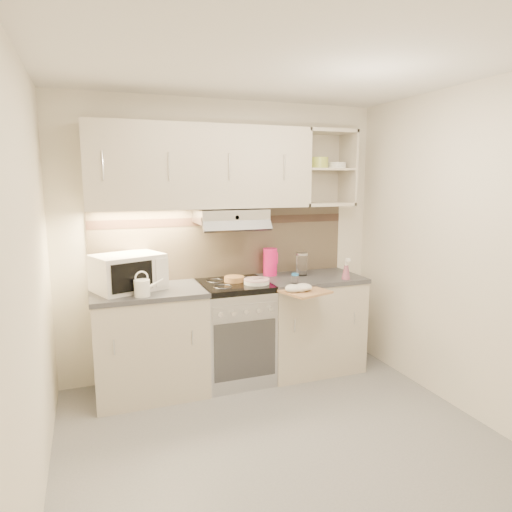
{
  "coord_description": "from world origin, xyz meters",
  "views": [
    {
      "loc": [
        -1.18,
        -2.64,
        1.8
      ],
      "look_at": [
        0.15,
        0.95,
        1.15
      ],
      "focal_mm": 32.0,
      "sensor_mm": 36.0,
      "label": 1
    }
  ],
  "objects_px": {
    "spray_bottle": "(346,270)",
    "cutting_board": "(305,292)",
    "plate_stack": "(257,281)",
    "pink_pitcher": "(270,262)",
    "glass_jar": "(302,264)",
    "microwave": "(128,272)",
    "electric_range": "(235,331)",
    "watering_can": "(143,287)"
  },
  "relations": [
    {
      "from": "spray_bottle",
      "to": "cutting_board",
      "type": "relative_size",
      "value": 0.59
    },
    {
      "from": "spray_bottle",
      "to": "plate_stack",
      "type": "bearing_deg",
      "value": -174.56
    },
    {
      "from": "pink_pitcher",
      "to": "spray_bottle",
      "type": "relative_size",
      "value": 1.25
    },
    {
      "from": "plate_stack",
      "to": "cutting_board",
      "type": "height_order",
      "value": "plate_stack"
    },
    {
      "from": "pink_pitcher",
      "to": "cutting_board",
      "type": "relative_size",
      "value": 0.74
    },
    {
      "from": "plate_stack",
      "to": "cutting_board",
      "type": "bearing_deg",
      "value": -42.59
    },
    {
      "from": "plate_stack",
      "to": "spray_bottle",
      "type": "xyz_separation_m",
      "value": [
        0.83,
        -0.11,
        0.06
      ]
    },
    {
      "from": "pink_pitcher",
      "to": "glass_jar",
      "type": "xyz_separation_m",
      "value": [
        0.28,
        -0.1,
        -0.02
      ]
    },
    {
      "from": "microwave",
      "to": "electric_range",
      "type": "bearing_deg",
      "value": -23.93
    },
    {
      "from": "electric_range",
      "to": "cutting_board",
      "type": "relative_size",
      "value": 2.57
    },
    {
      "from": "microwave",
      "to": "pink_pitcher",
      "type": "relative_size",
      "value": 2.42
    },
    {
      "from": "watering_can",
      "to": "microwave",
      "type": "bearing_deg",
      "value": 103.62
    },
    {
      "from": "electric_range",
      "to": "microwave",
      "type": "relative_size",
      "value": 1.43
    },
    {
      "from": "microwave",
      "to": "pink_pitcher",
      "type": "bearing_deg",
      "value": -15.43
    },
    {
      "from": "pink_pitcher",
      "to": "plate_stack",
      "type": "bearing_deg",
      "value": -134.91
    },
    {
      "from": "electric_range",
      "to": "plate_stack",
      "type": "bearing_deg",
      "value": -32.48
    },
    {
      "from": "glass_jar",
      "to": "cutting_board",
      "type": "xyz_separation_m",
      "value": [
        -0.2,
        -0.48,
        -0.14
      ]
    },
    {
      "from": "plate_stack",
      "to": "pink_pitcher",
      "type": "xyz_separation_m",
      "value": [
        0.24,
        0.28,
        0.11
      ]
    },
    {
      "from": "electric_range",
      "to": "pink_pitcher",
      "type": "relative_size",
      "value": 3.47
    },
    {
      "from": "pink_pitcher",
      "to": "glass_jar",
      "type": "height_order",
      "value": "pink_pitcher"
    },
    {
      "from": "glass_jar",
      "to": "spray_bottle",
      "type": "xyz_separation_m",
      "value": [
        0.31,
        -0.29,
        -0.03
      ]
    },
    {
      "from": "glass_jar",
      "to": "cutting_board",
      "type": "bearing_deg",
      "value": -112.36
    },
    {
      "from": "spray_bottle",
      "to": "cutting_board",
      "type": "distance_m",
      "value": 0.55
    },
    {
      "from": "electric_range",
      "to": "pink_pitcher",
      "type": "height_order",
      "value": "pink_pitcher"
    },
    {
      "from": "microwave",
      "to": "plate_stack",
      "type": "xyz_separation_m",
      "value": [
        1.07,
        -0.15,
        -0.13
      ]
    },
    {
      "from": "watering_can",
      "to": "electric_range",
      "type": "bearing_deg",
      "value": 8.6
    },
    {
      "from": "microwave",
      "to": "glass_jar",
      "type": "xyz_separation_m",
      "value": [
        1.59,
        0.03,
        -0.04
      ]
    },
    {
      "from": "watering_can",
      "to": "pink_pitcher",
      "type": "height_order",
      "value": "pink_pitcher"
    },
    {
      "from": "electric_range",
      "to": "glass_jar",
      "type": "bearing_deg",
      "value": 6.08
    },
    {
      "from": "plate_stack",
      "to": "cutting_board",
      "type": "relative_size",
      "value": 0.64
    },
    {
      "from": "pink_pitcher",
      "to": "spray_bottle",
      "type": "bearing_deg",
      "value": -38.2
    },
    {
      "from": "electric_range",
      "to": "plate_stack",
      "type": "height_order",
      "value": "plate_stack"
    },
    {
      "from": "plate_stack",
      "to": "glass_jar",
      "type": "xyz_separation_m",
      "value": [
        0.52,
        0.18,
        0.09
      ]
    },
    {
      "from": "microwave",
      "to": "watering_can",
      "type": "distance_m",
      "value": 0.28
    },
    {
      "from": "plate_stack",
      "to": "glass_jar",
      "type": "bearing_deg",
      "value": 19.23
    },
    {
      "from": "electric_range",
      "to": "pink_pitcher",
      "type": "distance_m",
      "value": 0.73
    },
    {
      "from": "plate_stack",
      "to": "glass_jar",
      "type": "distance_m",
      "value": 0.56
    },
    {
      "from": "electric_range",
      "to": "watering_can",
      "type": "bearing_deg",
      "value": -165.64
    },
    {
      "from": "watering_can",
      "to": "spray_bottle",
      "type": "height_order",
      "value": "spray_bottle"
    },
    {
      "from": "glass_jar",
      "to": "cutting_board",
      "type": "relative_size",
      "value": 0.61
    },
    {
      "from": "glass_jar",
      "to": "electric_range",
      "type": "bearing_deg",
      "value": -173.92
    },
    {
      "from": "electric_range",
      "to": "plate_stack",
      "type": "relative_size",
      "value": 4.01
    }
  ]
}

